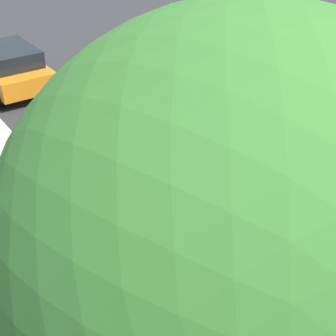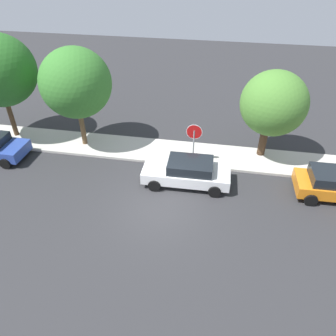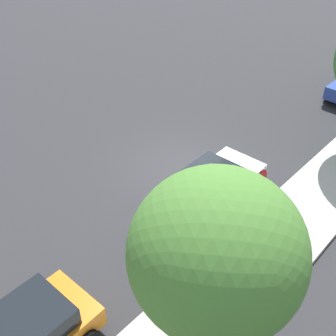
# 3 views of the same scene
# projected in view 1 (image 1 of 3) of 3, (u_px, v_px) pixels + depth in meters

# --- Properties ---
(ground_plane) EXTENTS (60.00, 60.00, 0.00)m
(ground_plane) POSITION_uv_depth(u_px,v_px,m) (230.00, 176.00, 12.57)
(ground_plane) COLOR #2D2D30
(sidewalk_curb) EXTENTS (32.00, 2.47, 0.14)m
(sidewalk_curb) POSITION_uv_depth(u_px,v_px,m) (41.00, 247.00, 10.18)
(sidewalk_curb) COLOR beige
(sidewalk_curb) RESTS_ON ground_plane
(stop_sign) EXTENTS (0.88, 0.08, 2.50)m
(stop_sign) POSITION_uv_depth(u_px,v_px,m) (46.00, 138.00, 10.55)
(stop_sign) COLOR gray
(stop_sign) RESTS_ON ground_plane
(parked_car_white) EXTENTS (4.52, 2.04, 1.41)m
(parked_car_white) POSITION_uv_depth(u_px,v_px,m) (128.00, 157.00, 11.89)
(parked_car_white) COLOR white
(parked_car_white) RESTS_ON ground_plane
(parked_car_orange) EXTENTS (4.11, 2.07, 1.44)m
(parked_car_orange) POSITION_uv_depth(u_px,v_px,m) (8.00, 66.00, 16.97)
(parked_car_orange) COLOR orange
(parked_car_orange) RESTS_ON ground_plane
(street_tree_mid_block) EXTENTS (3.98, 3.98, 5.95)m
(street_tree_mid_block) POSITION_uv_depth(u_px,v_px,m) (239.00, 248.00, 4.17)
(street_tree_mid_block) COLOR brown
(street_tree_mid_block) RESTS_ON ground_plane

